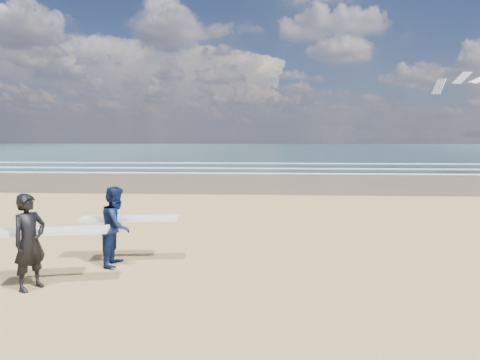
{
  "coord_description": "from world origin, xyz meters",
  "views": [
    {
      "loc": [
        3.64,
        -8.32,
        2.89
      ],
      "look_at": [
        2.8,
        6.0,
        1.35
      ],
      "focal_mm": 32.0,
      "sensor_mm": 36.0,
      "label": 1
    }
  ],
  "objects": [
    {
      "name": "surfer_near",
      "position": [
        -0.69,
        -0.76,
        0.92
      ],
      "size": [
        2.26,
        1.24,
        1.81
      ],
      "color": "black",
      "rests_on": "ground"
    },
    {
      "name": "foam_breakers",
      "position": [
        20.0,
        28.1,
        0.05
      ],
      "size": [
        220.0,
        11.7,
        0.05
      ],
      "color": "white",
      "rests_on": "ground"
    },
    {
      "name": "ocean",
      "position": [
        20.0,
        72.0,
        0.01
      ],
      "size": [
        220.0,
        100.0,
        0.02
      ],
      "primitive_type": "cube",
      "color": "#1A323A",
      "rests_on": "ground"
    },
    {
      "name": "surfer_far",
      "position": [
        0.38,
        0.81,
        0.88
      ],
      "size": [
        2.25,
        1.18,
        1.75
      ],
      "color": "#0A163C",
      "rests_on": "ground"
    }
  ]
}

